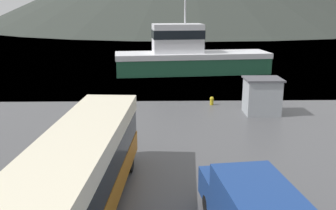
{
  "coord_description": "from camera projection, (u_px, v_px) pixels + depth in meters",
  "views": [
    {
      "loc": [
        3.04,
        -4.5,
        7.67
      ],
      "look_at": [
        3.51,
        16.79,
        2.0
      ],
      "focal_mm": 40.0,
      "sensor_mm": 36.0,
      "label": 1
    }
  ],
  "objects": [
    {
      "name": "water_surface",
      "position": [
        152.0,
        26.0,
        146.89
      ],
      "size": [
        240.0,
        240.0,
        0.0
      ],
      "primitive_type": "plane",
      "color": "#475B6B",
      "rests_on": "ground"
    },
    {
      "name": "tour_bus",
      "position": [
        82.0,
        171.0,
        13.52
      ],
      "size": [
        3.34,
        11.86,
        3.34
      ],
      "rotation": [
        0.0,
        0.0,
        -0.07
      ],
      "color": "#B26614",
      "rests_on": "ground"
    },
    {
      "name": "fishing_boat",
      "position": [
        189.0,
        56.0,
        43.37
      ],
      "size": [
        18.17,
        6.52,
        10.37
      ],
      "rotation": [
        0.0,
        0.0,
        4.82
      ],
      "color": "#1E5138",
      "rests_on": "water_surface"
    },
    {
      "name": "mooring_bollard",
      "position": [
        212.0,
        100.0,
        29.75
      ],
      "size": [
        0.33,
        0.33,
        0.67
      ],
      "color": "#B29919",
      "rests_on": "ground"
    },
    {
      "name": "dock_kiosk",
      "position": [
        262.0,
        96.0,
        27.11
      ],
      "size": [
        2.66,
        2.21,
        2.65
      ],
      "color": "#93999E",
      "rests_on": "ground"
    },
    {
      "name": "small_boat",
      "position": [
        200.0,
        66.0,
        45.99
      ],
      "size": [
        7.57,
        5.69,
        0.88
      ],
      "rotation": [
        0.0,
        0.0,
        2.11
      ],
      "color": "#19234C",
      "rests_on": "water_surface"
    }
  ]
}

